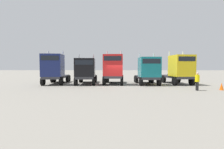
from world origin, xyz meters
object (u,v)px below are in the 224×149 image
object	(u,v)px
semi_truck_red	(114,69)
semi_truck_yellow	(179,69)
visitor_in_hivis	(197,80)
semi_truck_teal	(148,70)
semi_truck_navy	(54,69)
semi_truck_black	(86,71)
traffic_cone_near	(222,86)

from	to	relation	value
semi_truck_red	semi_truck_yellow	bearing A→B (deg)	94.00
visitor_in_hivis	semi_truck_teal	bearing A→B (deg)	-48.07
semi_truck_navy	semi_truck_teal	xyz separation A→B (m)	(12.12, 0.05, -0.16)
semi_truck_red	semi_truck_navy	bearing A→B (deg)	-85.18
semi_truck_black	traffic_cone_near	bearing A→B (deg)	66.86
semi_truck_navy	semi_truck_black	xyz separation A→B (m)	(4.08, 0.16, -0.27)
semi_truck_yellow	visitor_in_hivis	world-z (taller)	semi_truck_yellow
semi_truck_black	visitor_in_hivis	size ratio (longest dim) A/B	3.74
semi_truck_yellow	semi_truck_black	bearing A→B (deg)	-94.43
semi_truck_red	visitor_in_hivis	distance (m)	9.79
semi_truck_red	semi_truck_teal	world-z (taller)	semi_truck_red
visitor_in_hivis	semi_truck_black	bearing A→B (deg)	-18.27
semi_truck_red	traffic_cone_near	size ratio (longest dim) A/B	8.01
visitor_in_hivis	traffic_cone_near	bearing A→B (deg)	-166.82
semi_truck_red	semi_truck_teal	xyz separation A→B (m)	(4.43, -0.26, -0.18)
semi_truck_navy	semi_truck_red	distance (m)	7.70
semi_truck_navy	semi_truck_black	bearing A→B (deg)	86.08
semi_truck_navy	traffic_cone_near	size ratio (longest dim) A/B	8.94
traffic_cone_near	semi_truck_teal	bearing A→B (deg)	143.35
semi_truck_teal	visitor_in_hivis	world-z (taller)	semi_truck_teal
semi_truck_red	semi_truck_yellow	world-z (taller)	semi_truck_red
semi_truck_black	semi_truck_teal	size ratio (longest dim) A/B	1.12
semi_truck_teal	traffic_cone_near	world-z (taller)	semi_truck_teal
visitor_in_hivis	traffic_cone_near	world-z (taller)	visitor_in_hivis
traffic_cone_near	visitor_in_hivis	bearing A→B (deg)	-172.12
traffic_cone_near	semi_truck_navy	bearing A→B (deg)	165.89
semi_truck_navy	semi_truck_red	xyz separation A→B (m)	(7.69, 0.31, 0.02)
traffic_cone_near	semi_truck_black	bearing A→B (deg)	161.53
visitor_in_hivis	semi_truck_red	bearing A→B (deg)	-27.63
semi_truck_black	semi_truck_red	size ratio (longest dim) A/B	1.12
semi_truck_navy	semi_truck_yellow	bearing A→B (deg)	85.71
semi_truck_navy	semi_truck_teal	distance (m)	12.13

